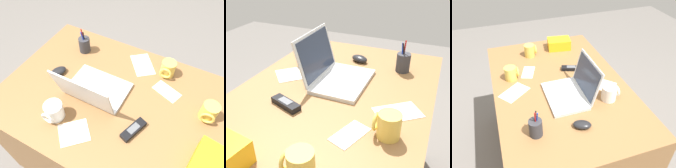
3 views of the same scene
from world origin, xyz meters
TOP-DOWN VIEW (x-y plane):
  - ground_plane at (0.00, 0.00)m, footprint 6.00×6.00m
  - desk at (0.00, 0.00)m, footprint 1.27×0.83m
  - laptop at (0.14, 0.04)m, footprint 0.31×0.28m
  - computer_mouse at (0.40, -0.00)m, footprint 0.09×0.11m
  - coffee_mug_white at (-0.15, -0.28)m, footprint 0.08×0.09m
  - coffee_mug_tall at (-0.41, -0.10)m, footprint 0.08×0.09m
  - coffee_mug_spare at (0.24, 0.24)m, footprint 0.09×0.10m
  - cordless_phone at (-0.13, 0.13)m, footprint 0.09×0.14m
  - pen_holder at (0.37, -0.24)m, footprint 0.07×0.07m
  - snack_bag at (-0.46, 0.14)m, footprint 0.15×0.19m
  - paper_note_near_laptop at (-0.00, -0.29)m, footprint 0.19×0.20m
  - paper_note_left at (-0.19, -0.17)m, footprint 0.16×0.12m
  - paper_note_right at (0.11, 0.27)m, footprint 0.18×0.18m

SIDE VIEW (x-z plane):
  - ground_plane at x=0.00m, z-range 0.00..0.00m
  - desk at x=0.00m, z-range 0.00..0.76m
  - paper_note_near_laptop at x=0.00m, z-range 0.76..0.76m
  - paper_note_left at x=-0.19m, z-range 0.76..0.76m
  - paper_note_right at x=0.11m, z-range 0.76..0.76m
  - cordless_phone at x=-0.13m, z-range 0.76..0.78m
  - computer_mouse at x=0.40m, z-range 0.76..0.79m
  - snack_bag at x=-0.46m, z-range 0.76..0.84m
  - coffee_mug_spare at x=0.24m, z-range 0.76..0.85m
  - coffee_mug_white at x=-0.15m, z-range 0.76..0.85m
  - coffee_mug_tall at x=-0.41m, z-range 0.76..0.85m
  - laptop at x=0.14m, z-range 0.69..0.92m
  - pen_holder at x=0.37m, z-range 0.73..0.89m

